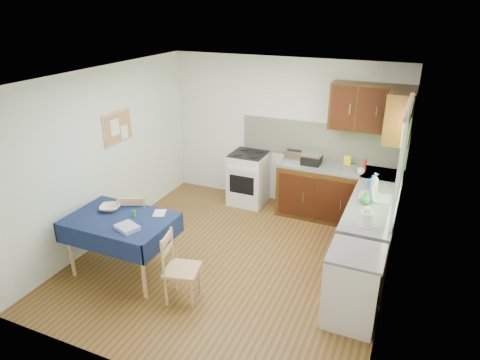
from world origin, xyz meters
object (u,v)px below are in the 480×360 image
at_px(dining_table, 120,225).
at_px(chair_near, 178,266).
at_px(kettle, 367,218).
at_px(chair_far, 136,222).
at_px(dish_rack, 375,197).
at_px(sandwich_press, 312,159).
at_px(toaster, 294,156).

height_order(dining_table, chair_near, chair_near).
xyz_separation_m(dining_table, kettle, (2.89, 0.81, 0.32)).
distance_m(chair_far, kettle, 3.07).
distance_m(chair_far, dish_rack, 3.25).
relative_size(chair_near, kettle, 3.42).
bearing_deg(kettle, chair_far, -173.00).
height_order(chair_near, sandwich_press, sandwich_press).
xyz_separation_m(dining_table, chair_near, (0.95, -0.19, -0.23)).
relative_size(chair_near, sandwich_press, 2.88).
bearing_deg(sandwich_press, dish_rack, -37.45).
height_order(chair_near, kettle, kettle).
relative_size(chair_near, toaster, 3.11).
height_order(sandwich_press, kettle, kettle).
relative_size(chair_far, dish_rack, 2.28).
bearing_deg(sandwich_press, chair_far, -129.70).
bearing_deg(dining_table, dish_rack, 49.97).
distance_m(chair_far, toaster, 2.69).
distance_m(toaster, dish_rack, 1.65).
xyz_separation_m(dining_table, toaster, (1.50, 2.54, 0.31)).
xyz_separation_m(chair_far, chair_near, (1.06, -0.64, -0.03)).
distance_m(dining_table, dish_rack, 3.33).
xyz_separation_m(dining_table, chair_far, (-0.11, 0.44, -0.20)).
xyz_separation_m(dining_table, sandwich_press, (1.79, 2.55, 0.30)).
bearing_deg(dining_table, chair_far, 124.32).
height_order(dining_table, dish_rack, dish_rack).
relative_size(chair_far, sandwich_press, 3.10).
bearing_deg(kettle, sandwich_press, 122.33).
relative_size(dining_table, sandwich_press, 4.35).
bearing_deg(toaster, kettle, -44.15).
bearing_deg(chair_near, toaster, -23.61).
bearing_deg(dining_table, chair_near, 8.93).
bearing_deg(dish_rack, kettle, -69.06).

